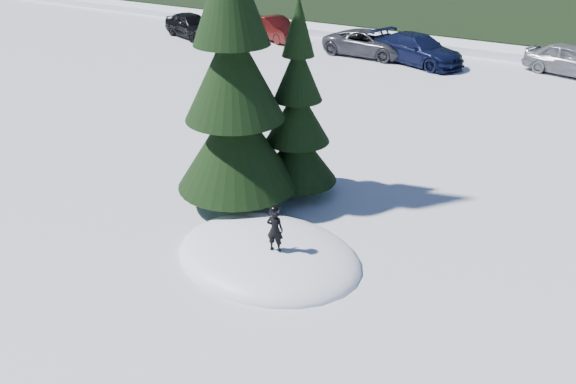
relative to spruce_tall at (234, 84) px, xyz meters
The scene contains 10 objects.
ground 4.37m from the spruce_tall, 39.29° to the right, with size 200.00×200.00×0.00m, color white.
snow_mound 4.37m from the spruce_tall, 39.29° to the right, with size 4.48×3.52×0.96m, color white.
spruce_tall is the anchor object (origin of this frame).
spruce_short 2.11m from the spruce_tall, 54.46° to the left, with size 2.20×2.20×5.37m.
child_skier 4.05m from the spruce_tall, 38.80° to the right, with size 0.37×0.24×1.02m, color black.
car_0 22.52m from the spruce_tall, 134.49° to the left, with size 1.76×4.38×1.49m, color black.
car_1 21.22m from the spruce_tall, 121.06° to the left, with size 1.45×4.17×1.37m, color #3D0C0B.
car_2 18.11m from the spruce_tall, 104.06° to the left, with size 2.25×4.88×1.35m, color #414147.
car_3 17.42m from the spruce_tall, 95.03° to the left, with size 2.08×5.11×1.48m, color #0E1433.
car_4 19.91m from the spruce_tall, 73.74° to the left, with size 1.77×4.39×1.50m, color gray.
Camera 1 is at (6.23, -8.91, 7.20)m, focal length 35.00 mm.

